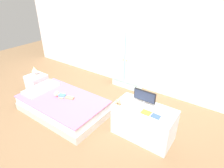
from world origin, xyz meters
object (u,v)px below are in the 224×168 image
Objects in this scene: wardrobe at (128,58)px; book_orange at (146,113)px; tv_stand at (144,122)px; book_blue at (156,116)px; table_lamp at (34,69)px; bed at (63,106)px; tv_monitor at (145,96)px; nightstand at (37,83)px; doll at (60,95)px; rocking_horse_toy at (119,101)px.

wardrobe is 10.47× the size of book_orange.
book_blue reaches higher than tv_stand.
table_lamp reaches higher than book_orange.
tv_stand is at bearing 11.54° from bed.
wardrobe is 1.49m from tv_monitor.
book_blue reaches higher than nightstand.
nightstand is at bearing 169.09° from doll.
book_orange is at bearing -55.10° from tv_monitor.
wardrobe is (0.44, 1.51, 0.54)m from bed.
tv_stand is at bearing 1.74° from nightstand.
doll is at bearing -10.91° from table_lamp.
book_blue is (1.23, -1.31, -0.15)m from wardrobe.
book_orange is 1.10× the size of book_blue.
rocking_horse_toy reaches higher than tv_stand.
bed is 4.03× the size of doll.
doll is 1.16× the size of tv_monitor.
tv_monitor is at bearing 3.55° from nightstand.
nightstand is 3.12× the size of rocking_horse_toy.
rocking_horse_toy is 0.43m from book_orange.
tv_monitor is 2.87× the size of rocking_horse_toy.
book_orange reaches higher than bed.
wardrobe reaches higher than tv_monitor.
doll is at bearing -174.45° from book_blue.
table_lamp is 1.58× the size of book_orange.
rocking_horse_toy reaches higher than table_lamp.
bed is at bearing -172.65° from book_orange.
nightstand is 2.82× the size of book_orange.
wardrobe is at bearing 116.08° from rocking_horse_toy.
bed is 4.28× the size of nightstand.
wardrobe is 11.59× the size of rocking_horse_toy.
tv_monitor is 0.34m from book_blue.
book_blue is (2.73, -0.02, 0.03)m from table_lamp.
tv_stand is 7.54× the size of book_blue.
tv_stand reaches higher than doll.
wardrobe is (1.50, 1.29, 0.50)m from nightstand.
doll is at bearing -166.75° from tv_monitor.
book_blue is at bearing 5.55° from doll.
book_blue is at bearing -0.51° from table_lamp.
rocking_horse_toy is (-0.36, -0.15, 0.31)m from tv_stand.
table_lamp is 0.61× the size of tv_monitor.
wardrobe is at bearing 40.61° from table_lamp.
doll is at bearing -108.75° from wardrobe.
wardrobe reaches higher than book_blue.
doll is at bearing 157.03° from bed.
wardrobe is at bearing 133.19° from book_blue.
doll is at bearing -173.96° from book_orange.
book_blue is at bearing -0.51° from nightstand.
table_lamp is at bearing 178.17° from rocking_horse_toy.
tv_monitor is at bearing 146.27° from book_blue.
bed is 1.15m from table_lamp.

